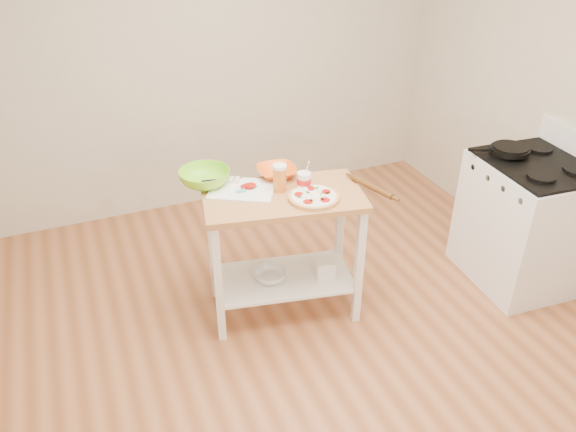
# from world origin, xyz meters

# --- Properties ---
(room_shell) EXTENTS (4.04, 4.54, 2.74)m
(room_shell) POSITION_xyz_m (0.00, 0.00, 1.35)
(room_shell) COLOR #AB673F
(room_shell) RESTS_ON ground
(prep_island) EXTENTS (1.08, 0.72, 0.90)m
(prep_island) POSITION_xyz_m (-0.08, 0.53, 0.64)
(prep_island) COLOR #B57E4A
(prep_island) RESTS_ON ground
(gas_stove) EXTENTS (0.72, 0.83, 1.11)m
(gas_stove) POSITION_xyz_m (1.66, 0.21, 0.47)
(gas_stove) COLOR white
(gas_stove) RESTS_ON ground
(skillet) EXTENTS (0.40, 0.27, 0.03)m
(skillet) POSITION_xyz_m (1.55, 0.40, 0.98)
(skillet) COLOR black
(skillet) RESTS_ON gas_stove
(pizza) EXTENTS (0.31, 0.31, 0.05)m
(pizza) POSITION_xyz_m (0.07, 0.40, 0.92)
(pizza) COLOR tan
(pizza) RESTS_ON prep_island
(cutting_board) EXTENTS (0.50, 0.46, 0.04)m
(cutting_board) POSITION_xyz_m (-0.30, 0.68, 0.91)
(cutting_board) COLOR white
(cutting_board) RESTS_ON prep_island
(spatula) EXTENTS (0.15, 0.05, 0.01)m
(spatula) POSITION_xyz_m (-0.28, 0.65, 0.92)
(spatula) COLOR teal
(spatula) RESTS_ON cutting_board
(knife) EXTENTS (0.27, 0.05, 0.01)m
(knife) POSITION_xyz_m (-0.42, 0.83, 0.92)
(knife) COLOR silver
(knife) RESTS_ON cutting_board
(orange_bowl) EXTENTS (0.28, 0.28, 0.06)m
(orange_bowl) POSITION_xyz_m (-0.03, 0.77, 0.93)
(orange_bowl) COLOR orange
(orange_bowl) RESTS_ON prep_island
(green_bowl) EXTENTS (0.43, 0.43, 0.10)m
(green_bowl) POSITION_xyz_m (-0.50, 0.84, 0.95)
(green_bowl) COLOR #80D724
(green_bowl) RESTS_ON prep_island
(beer_pint) EXTENTS (0.09, 0.09, 0.18)m
(beer_pint) POSITION_xyz_m (-0.08, 0.59, 0.99)
(beer_pint) COLOR orange
(beer_pint) RESTS_ON prep_island
(yogurt_tub) EXTENTS (0.09, 0.09, 0.19)m
(yogurt_tub) POSITION_xyz_m (0.07, 0.55, 0.95)
(yogurt_tub) COLOR white
(yogurt_tub) RESTS_ON prep_island
(rolling_pin) EXTENTS (0.13, 0.34, 0.04)m
(rolling_pin) POSITION_xyz_m (0.45, 0.37, 0.92)
(rolling_pin) COLOR #5A3614
(rolling_pin) RESTS_ON prep_island
(shelf_glass_bowl) EXTENTS (0.23, 0.23, 0.07)m
(shelf_glass_bowl) POSITION_xyz_m (-0.18, 0.54, 0.29)
(shelf_glass_bowl) COLOR silver
(shelf_glass_bowl) RESTS_ON prep_island
(shelf_bin) EXTENTS (0.15, 0.15, 0.12)m
(shelf_bin) POSITION_xyz_m (0.18, 0.44, 0.32)
(shelf_bin) COLOR white
(shelf_bin) RESTS_ON prep_island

